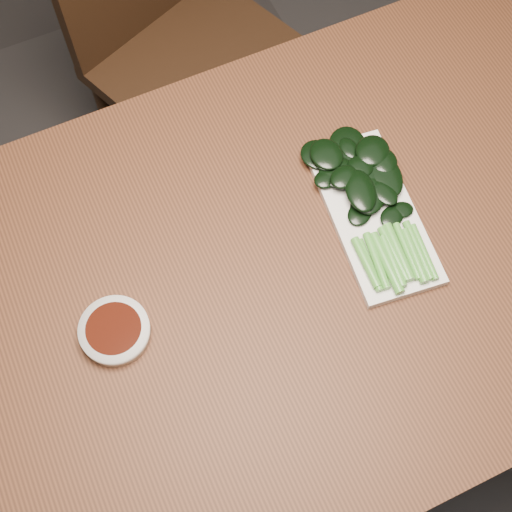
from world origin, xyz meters
name	(u,v)px	position (x,y,z in m)	size (l,w,h in m)	color
ground	(267,391)	(0.00, 0.00, 0.00)	(6.00, 6.00, 0.00)	#2A2727
table	(273,289)	(0.00, 0.00, 0.68)	(1.40, 0.80, 0.75)	#4A2715
chair_far	(182,36)	(0.12, 0.72, 0.49)	(0.56, 0.56, 0.89)	black
sauce_bowl	(115,331)	(-0.25, 0.01, 0.76)	(0.10, 0.10, 0.03)	silver
serving_plate	(373,215)	(0.18, 0.02, 0.76)	(0.16, 0.30, 0.01)	silver
gai_lan	(368,193)	(0.19, 0.05, 0.78)	(0.16, 0.32, 0.03)	#4E9C35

